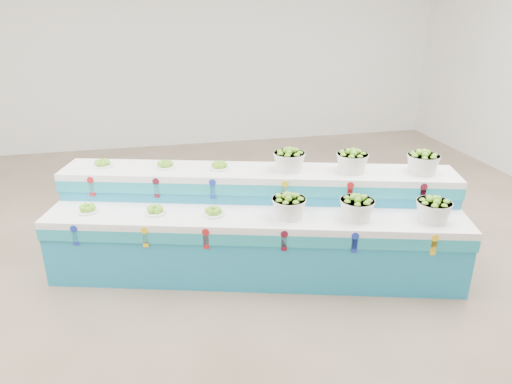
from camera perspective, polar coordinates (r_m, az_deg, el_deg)
ground at (r=5.05m, az=-2.56°, el=-10.00°), size 10.00×10.00×0.00m
back_wall at (r=9.26m, az=-8.64°, el=17.76°), size 10.00×0.00×10.00m
display_stand at (r=4.97m, az=-0.00°, el=-3.84°), size 4.35×2.20×1.02m
plate_lower_left at (r=5.00m, az=-19.78°, el=-1.85°), size 0.26×0.26×0.09m
plate_lower_mid at (r=4.78m, az=-12.16°, el=-2.11°), size 0.26×0.26×0.09m
plate_lower_right at (r=4.66m, az=-5.18°, el=-2.31°), size 0.26×0.26×0.09m
basket_lower_left at (r=4.58m, az=4.02°, el=-1.69°), size 0.41×0.41×0.24m
basket_lower_mid at (r=4.64m, az=12.16°, el=-1.84°), size 0.41×0.41×0.24m
basket_lower_right at (r=4.82m, az=20.75°, el=-1.96°), size 0.41×0.41×0.24m
plate_upper_left at (r=5.35m, az=-18.15°, el=3.37°), size 0.26×0.26×0.09m
plate_upper_mid at (r=5.14m, az=-10.98°, el=3.35°), size 0.26×0.26×0.09m
plate_upper_right at (r=5.03m, az=-4.47°, el=3.28°), size 0.26×0.26×0.09m
basket_upper_left at (r=4.96m, az=4.05°, el=3.93°), size 0.41×0.41×0.24m
basket_upper_mid at (r=5.02m, az=11.59°, el=3.73°), size 0.41×0.41×0.24m
basket_upper_right at (r=5.18m, az=19.61°, el=3.45°), size 0.41×0.41×0.24m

